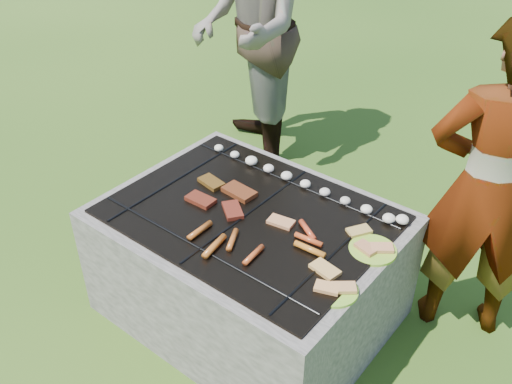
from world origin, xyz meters
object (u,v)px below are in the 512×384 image
Objects in this scene: plate_far at (373,250)px; plate_near at (334,289)px; fire_pit at (250,268)px; cook at (489,189)px; bystander at (247,29)px.

plate_near is (0.00, -0.30, 0.00)m from plate_far.
fire_pit is at bearing 162.69° from plate_near.
fire_pit is at bearing 7.18° from cook.
plate_far is 1.04× the size of plate_near.
bystander is (-1.54, 1.35, 0.34)m from plate_near.
plate_far is at bearing 13.88° from bystander.
bystander reaches higher than plate_near.
fire_pit is 1.67m from bystander.
plate_near is at bearing -89.98° from plate_far.
plate_far and plate_near have the same top height.
cook is at bearing 59.96° from plate_far.
plate_far is 0.30m from plate_near.
plate_near is 2.07m from bystander.
bystander is (-1.81, 0.58, 0.17)m from cook.
cook is (0.27, 0.48, 0.17)m from plate_far.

